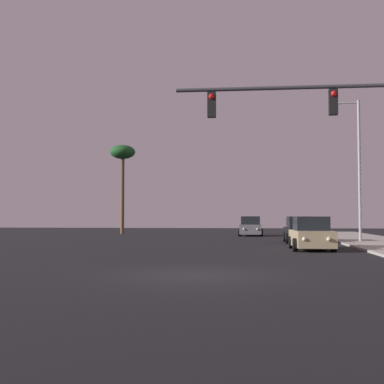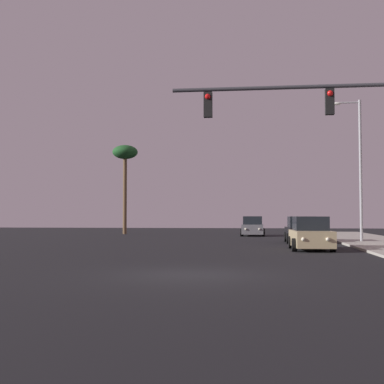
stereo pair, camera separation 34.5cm
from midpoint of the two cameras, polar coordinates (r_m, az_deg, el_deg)
The scene contains 7 objects.
ground_plane at distance 15.73m, azimuth 0.56°, elevation -8.80°, with size 120.00×120.00×0.00m, color black.
car_tan at distance 27.59m, azimuth 12.90°, elevation -4.47°, with size 2.04×4.34×1.68m.
car_grey at distance 46.36m, azimuth 6.70°, elevation -3.72°, with size 2.04×4.32×1.68m.
car_black at distance 34.98m, azimuth 11.88°, elevation -4.07°, with size 2.04×4.34×1.68m.
traffic_light_mast at distance 19.36m, azimuth 16.30°, elevation 6.71°, with size 8.59×0.36×6.50m.
street_lamp at distance 35.66m, azimuth 17.59°, elevation 3.04°, with size 1.74×0.24×9.00m.
palm_tree_far at distance 51.33m, azimuth -6.96°, elevation 3.74°, with size 2.40×2.40×8.46m.
Camera 2 is at (1.89, -15.52, 1.70)m, focal length 50.00 mm.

